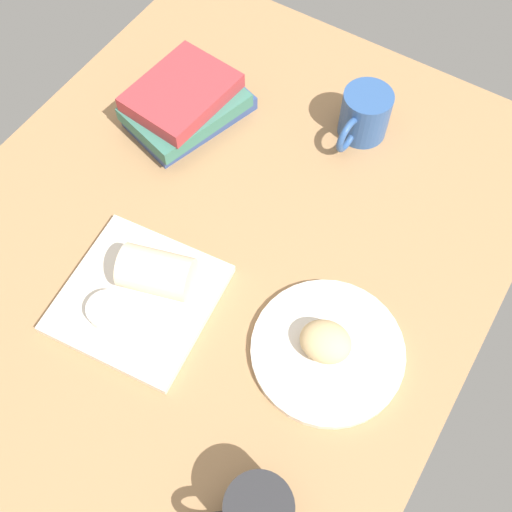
% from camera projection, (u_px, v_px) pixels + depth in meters
% --- Properties ---
extents(dining_table, '(1.10, 0.90, 0.04)m').
position_uv_depth(dining_table, '(221.00, 240.00, 1.05)').
color(dining_table, '#9E754C').
rests_on(dining_table, ground).
extents(round_plate, '(0.23, 0.23, 0.01)m').
position_uv_depth(round_plate, '(328.00, 350.00, 0.92)').
color(round_plate, silver).
rests_on(round_plate, dining_table).
extents(scone_pastry, '(0.08, 0.09, 0.05)m').
position_uv_depth(scone_pastry, '(326.00, 342.00, 0.90)').
color(scone_pastry, tan).
rests_on(scone_pastry, round_plate).
extents(square_plate, '(0.25, 0.25, 0.02)m').
position_uv_depth(square_plate, '(138.00, 298.00, 0.96)').
color(square_plate, silver).
rests_on(square_plate, dining_table).
extents(sauce_cup, '(0.06, 0.06, 0.03)m').
position_uv_depth(sauce_cup, '(107.00, 310.00, 0.93)').
color(sauce_cup, silver).
rests_on(sauce_cup, square_plate).
extents(breakfast_wrap, '(0.10, 0.13, 0.07)m').
position_uv_depth(breakfast_wrap, '(157.00, 272.00, 0.94)').
color(breakfast_wrap, beige).
rests_on(breakfast_wrap, square_plate).
extents(book_stack, '(0.26, 0.20, 0.09)m').
position_uv_depth(book_stack, '(186.00, 104.00, 1.12)').
color(book_stack, '#33477F').
rests_on(book_stack, dining_table).
extents(coffee_mug, '(0.14, 0.09, 0.09)m').
position_uv_depth(coffee_mug, '(364.00, 115.00, 1.10)').
color(coffee_mug, '#2D518C').
rests_on(coffee_mug, dining_table).
extents(second_mug, '(0.11, 0.12, 0.09)m').
position_uv_depth(second_mug, '(256.00, 512.00, 0.78)').
color(second_mug, '#262628').
rests_on(second_mug, dining_table).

